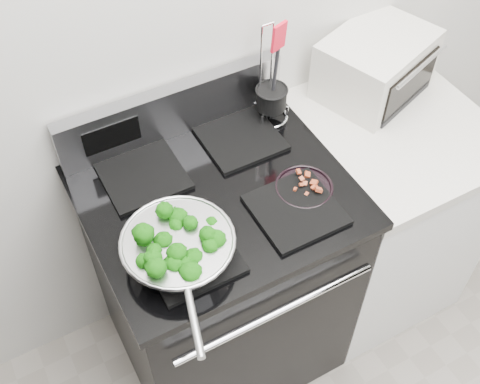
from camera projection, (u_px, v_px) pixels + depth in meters
gas_range at (221, 276)px, 2.15m from camera, size 0.79×0.69×1.13m
counter at (374, 210)px, 2.39m from camera, size 0.62×0.68×0.92m
skillet at (178, 247)px, 1.61m from camera, size 0.31×0.49×0.07m
broccoli_pile at (178, 242)px, 1.60m from camera, size 0.25×0.25×0.08m
bacon_plate at (304, 185)px, 1.80m from camera, size 0.18×0.18×0.04m
utensil_holder at (271, 103)px, 1.97m from camera, size 0.12×0.12×0.37m
toaster_oven at (376, 65)px, 2.08m from camera, size 0.45×0.39×0.22m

